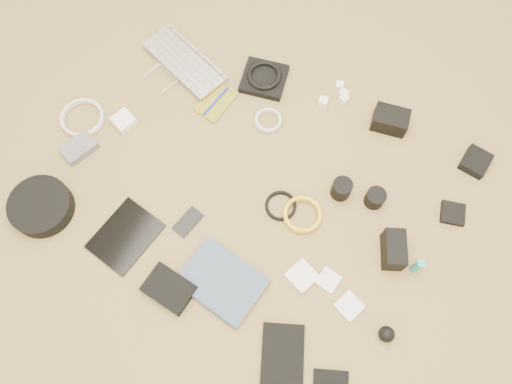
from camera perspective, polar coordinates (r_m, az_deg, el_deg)
The scene contains 32 objects.
laptop at distance 1.93m, azimuth -9.32°, elevation 13.61°, with size 0.34×0.24×0.03m, color silver.
headphone_pouch at distance 1.88m, azimuth 0.93°, elevation 12.81°, with size 0.16×0.15×0.03m, color black.
headphones at distance 1.87m, azimuth 0.94°, elevation 13.19°, with size 0.12×0.12×0.02m, color black.
charger_a at distance 1.89m, azimuth 9.51°, elevation 11.90°, with size 0.03×0.03×0.03m, color white.
charger_b at distance 1.88m, azimuth 9.96°, elevation 10.95°, with size 0.03×0.03×0.03m, color white.
charger_c at distance 1.86m, azimuth 10.04°, elevation 10.39°, with size 0.03×0.03×0.03m, color white.
charger_d at distance 1.85m, azimuth 7.68°, elevation 10.15°, with size 0.03×0.03×0.03m, color white.
dslr_camera at distance 1.83m, azimuth 15.10°, elevation 7.95°, with size 0.12×0.08×0.07m, color black.
lens_pouch at distance 1.87m, azimuth 23.81°, elevation 3.18°, with size 0.08×0.10×0.03m, color black.
notebook_olive at distance 1.85m, azimuth -4.60°, elevation 10.19°, with size 0.10×0.15×0.01m, color olive.
pen_blue at distance 1.84m, azimuth -4.62°, elevation 10.32°, with size 0.01×0.01×0.14m, color #1624B3.
cable_white_a at distance 1.80m, azimuth 1.40°, elevation 8.09°, with size 0.10×0.10×0.01m, color silver.
lens_a at distance 1.68m, azimuth 9.74°, elevation 0.37°, with size 0.07×0.07×0.07m, color black.
lens_b at distance 1.69m, azimuth 13.46°, elevation -0.67°, with size 0.07×0.07×0.06m, color black.
card_reader at distance 1.77m, azimuth 21.56°, elevation -2.28°, with size 0.08×0.08×0.02m, color black.
power_brick at distance 1.85m, azimuth -14.89°, elevation 7.86°, with size 0.07×0.07×0.03m, color white.
cable_white_b at distance 1.91m, azimuth -19.18°, elevation 7.91°, with size 0.16×0.16×0.01m, color silver.
cable_black at distance 1.67m, azimuth 2.84°, elevation -1.64°, with size 0.10×0.10×0.01m, color black.
cable_yellow at distance 1.66m, azimuth 5.30°, elevation -2.68°, with size 0.13×0.13×0.01m, color gold.
flash at distance 1.64m, azimuth 15.46°, elevation -6.37°, with size 0.06×0.12×0.09m, color black.
lens_cleaner at distance 1.64m, azimuth 17.95°, elevation -8.07°, with size 0.03×0.03×0.09m, color teal.
battery_charger at distance 1.84m, azimuth -19.54°, elevation 4.76°, with size 0.07×0.11×0.03m, color #5A5A5F.
tablet at distance 1.69m, azimuth -14.69°, elevation -4.89°, with size 0.17×0.21×0.01m, color black.
phone at distance 1.66m, azimuth -7.79°, elevation -3.40°, with size 0.05×0.10×0.01m, color black.
filter_case_left at distance 1.61m, azimuth 5.28°, elevation -9.52°, with size 0.08×0.08×0.01m, color silver.
filter_case_mid at distance 1.61m, azimuth 8.29°, elevation -9.94°, with size 0.06×0.06×0.01m, color silver.
filter_case_right at distance 1.61m, azimuth 10.62°, elevation -12.68°, with size 0.07×0.07×0.01m, color silver.
air_blower at distance 1.60m, azimuth 14.70°, elevation -15.44°, with size 0.05×0.05×0.05m, color black.
headphone_case at distance 1.78m, azimuth -23.34°, elevation -1.53°, with size 0.20×0.20×0.06m, color black.
drive_case at distance 1.60m, azimuth -9.91°, elevation -10.84°, with size 0.15×0.11×0.04m, color black.
paperback at distance 1.58m, azimuth -6.00°, elevation -12.81°, with size 0.18×0.25×0.02m, color #3B4D65.
notebook_black_a at distance 1.57m, azimuth 3.05°, elevation -18.49°, with size 0.13×0.20×0.01m, color black.
Camera 1 is at (0.32, -0.53, 1.57)m, focal length 35.00 mm.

